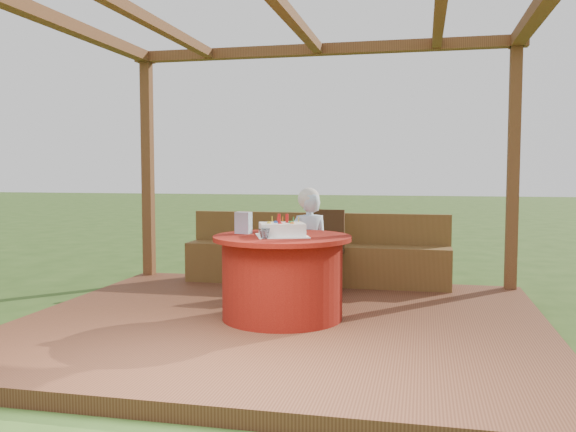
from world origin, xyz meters
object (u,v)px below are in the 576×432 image
(table, at_px, (282,276))
(gift_bag, at_px, (243,223))
(birthday_cake, at_px, (282,229))
(drinking_glass, at_px, (264,234))
(elderly_woman, at_px, (309,244))
(bench, at_px, (316,260))
(chair, at_px, (323,246))

(table, distance_m, gift_bag, 0.60)
(birthday_cake, relative_size, drinking_glass, 5.85)
(elderly_woman, xyz_separation_m, gift_bag, (-0.49, -0.55, 0.25))
(drinking_glass, bearing_deg, elderly_woman, 77.85)
(birthday_cake, bearing_deg, bench, 90.12)
(elderly_woman, bearing_deg, table, -99.80)
(bench, distance_m, elderly_woman, 1.09)
(elderly_woman, height_order, birthday_cake, elderly_woman)
(table, distance_m, birthday_cake, 0.42)
(chair, height_order, birthday_cake, birthday_cake)
(bench, distance_m, birthday_cake, 1.80)
(bench, bearing_deg, drinking_glass, -92.61)
(chair, distance_m, gift_bag, 1.36)
(chair, distance_m, elderly_woman, 0.66)
(birthday_cake, distance_m, drinking_glass, 0.26)
(table, bearing_deg, bench, 89.92)
(bench, xyz_separation_m, table, (-0.00, -1.69, 0.10))
(table, xyz_separation_m, elderly_woman, (0.11, 0.65, 0.21))
(table, distance_m, chair, 1.32)
(birthday_cake, xyz_separation_m, gift_bag, (-0.38, 0.13, 0.04))
(birthday_cake, bearing_deg, gift_bag, 161.53)
(gift_bag, bearing_deg, chair, 74.65)
(elderly_woman, bearing_deg, bench, 96.01)
(elderly_woman, relative_size, gift_bag, 5.80)
(bench, xyz_separation_m, elderly_woman, (0.11, -1.04, 0.31))
(chair, relative_size, drinking_glass, 9.23)
(chair, bearing_deg, table, -96.45)
(table, distance_m, drinking_glass, 0.49)
(gift_bag, bearing_deg, table, -5.75)
(birthday_cake, height_order, gift_bag, gift_bag)
(table, relative_size, chair, 1.38)
(table, height_order, gift_bag, gift_bag)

